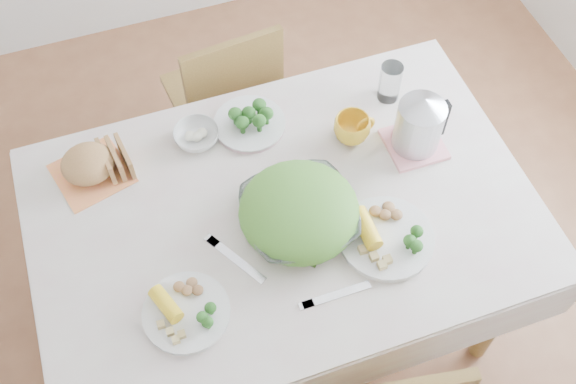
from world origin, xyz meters
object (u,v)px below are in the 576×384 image
object	(u,v)px
dining_table	(284,268)
yellow_mug	(352,129)
salad_bowl	(299,216)
chair_far	(221,88)
dinner_plate_right	(386,239)
electric_kettle	(420,121)
dinner_plate_left	(187,313)

from	to	relation	value
dining_table	yellow_mug	xyz separation A→B (m)	(0.29, 0.19, 0.43)
yellow_mug	salad_bowl	bearing A→B (deg)	-137.45
chair_far	dinner_plate_right	distance (m)	1.07
dining_table	yellow_mug	size ratio (longest dim) A/B	11.98
dining_table	dinner_plate_right	bearing A→B (deg)	-38.82
dining_table	electric_kettle	world-z (taller)	electric_kettle
dining_table	dinner_plate_left	world-z (taller)	dinner_plate_left
yellow_mug	dining_table	bearing A→B (deg)	-147.48
dining_table	dinner_plate_left	distance (m)	0.58
dinner_plate_right	yellow_mug	xyz separation A→B (m)	(0.05, 0.38, 0.04)
dining_table	yellow_mug	bearing A→B (deg)	32.52
electric_kettle	dining_table	bearing A→B (deg)	-144.76
salad_bowl	electric_kettle	distance (m)	0.48
dining_table	dinner_plate_right	world-z (taller)	dinner_plate_right
yellow_mug	electric_kettle	xyz separation A→B (m)	(0.18, -0.09, 0.07)
dinner_plate_left	dinner_plate_right	world-z (taller)	dinner_plate_right
chair_far	yellow_mug	bearing A→B (deg)	109.04
dining_table	salad_bowl	distance (m)	0.43
chair_far	electric_kettle	bearing A→B (deg)	117.36
dining_table	dinner_plate_left	xyz separation A→B (m)	(-0.36, -0.23, 0.40)
dinner_plate_left	yellow_mug	bearing A→B (deg)	32.53
dinner_plate_right	yellow_mug	distance (m)	0.39
chair_far	yellow_mug	xyz separation A→B (m)	(0.28, -0.61, 0.34)
dinner_plate_left	dinner_plate_right	bearing A→B (deg)	3.00
electric_kettle	yellow_mug	bearing A→B (deg)	176.19
salad_bowl	dinner_plate_right	xyz separation A→B (m)	(0.22, -0.14, -0.03)
salad_bowl	yellow_mug	world-z (taller)	yellow_mug
salad_bowl	dinner_plate_left	size ratio (longest dim) A/B	1.37
salad_bowl	dining_table	bearing A→B (deg)	115.05
dinner_plate_left	electric_kettle	world-z (taller)	electric_kettle
salad_bowl	electric_kettle	world-z (taller)	electric_kettle
dining_table	electric_kettle	size ratio (longest dim) A/B	6.78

